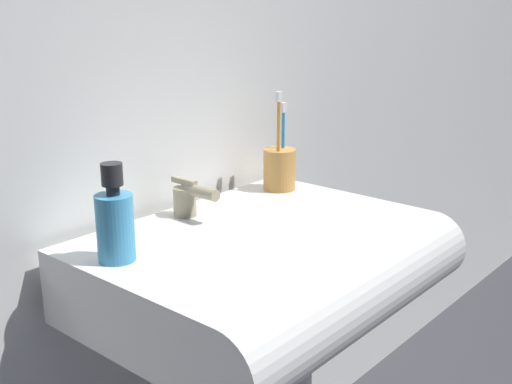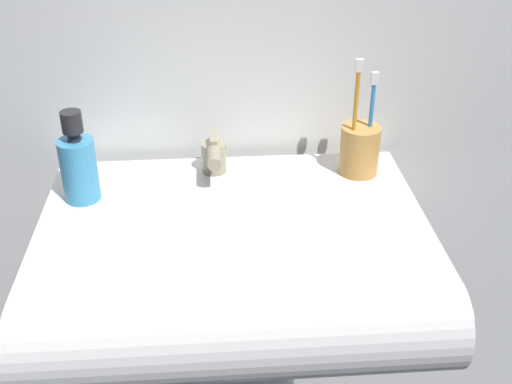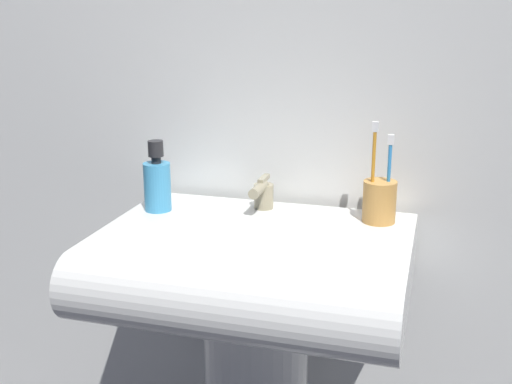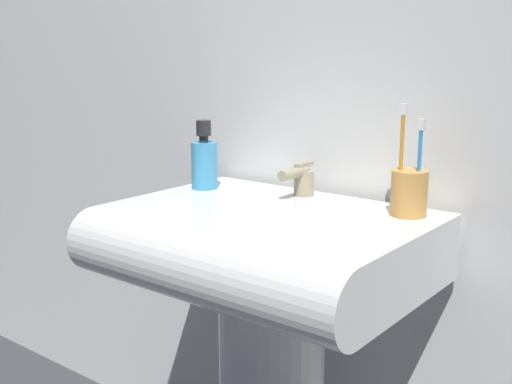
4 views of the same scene
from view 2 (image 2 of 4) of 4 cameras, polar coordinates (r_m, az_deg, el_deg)
The scene contains 4 objects.
sink_basin at distance 0.99m, azimuth -1.88°, elevation -6.63°, with size 0.59×0.45×0.13m.
faucet at distance 1.09m, azimuth -3.76°, elevation 3.26°, with size 0.04×0.11×0.07m.
toothbrush_cup at distance 1.10m, azimuth 9.20°, elevation 3.86°, with size 0.07×0.07×0.20m.
soap_bottle at distance 1.04m, azimuth -15.50°, elevation 2.29°, with size 0.06×0.06×0.15m.
Camera 2 is at (-0.03, -0.83, 1.28)m, focal length 45.00 mm.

